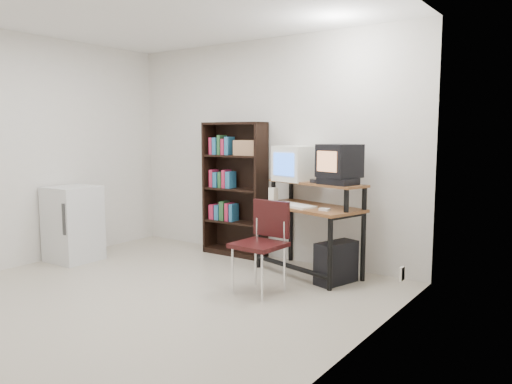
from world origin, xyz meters
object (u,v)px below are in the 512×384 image
Objects in this scene: school_chair at (263,236)px; pc_tower at (336,263)px; mini_fridge at (73,224)px; bookshelf at (236,187)px; computer_desk at (310,211)px; crt_monitor at (297,164)px; crt_tv at (339,161)px.

pc_tower is at bearing 57.39° from school_chair.
school_chair is 2.50m from mini_fridge.
mini_fridge is (-1.37, -1.36, -0.40)m from bookshelf.
bookshelf is (-1.17, 0.24, 0.16)m from computer_desk.
computer_desk is at bearing -12.64° from bookshelf.
school_chair is at bearing -109.17° from pc_tower.
mini_fridge is (-2.93, -0.97, 0.23)m from pc_tower.
crt_tv is (0.58, -0.14, 0.05)m from crt_monitor.
mini_fridge is at bearing -139.99° from crt_tv.
mini_fridge is at bearing -136.41° from bookshelf.
crt_monitor is 1.20m from pc_tower.
crt_monitor reaches higher than pc_tower.
computer_desk is at bearing 88.45° from school_chair.
mini_fridge is at bearing -140.78° from computer_desk.
crt_tv reaches higher than computer_desk.
pc_tower is 0.84m from school_chair.
computer_desk is at bearing -18.77° from crt_monitor.
bookshelf is (-1.56, 0.39, 0.63)m from pc_tower.
computer_desk is at bearing 175.51° from pc_tower.
school_chair is at bearing -79.22° from computer_desk.
mini_fridge is (-2.86, -1.15, -0.78)m from crt_tv.
pc_tower is (0.07, -0.18, -1.01)m from crt_tv.
computer_desk is 2.82× the size of crt_tv.
crt_monitor is 1.10× the size of pc_tower.
crt_monitor is 0.30× the size of bookshelf.
crt_tv is at bearing 67.91° from school_chair.
bookshelf reaches higher than mini_fridge.
bookshelf reaches higher than crt_tv.
mini_fridge is at bearing -136.62° from crt_monitor.
crt_tv is (0.32, 0.03, 0.54)m from computer_desk.
bookshelf is (-1.11, 1.02, 0.31)m from school_chair.
pc_tower is 3.10m from mini_fridge.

